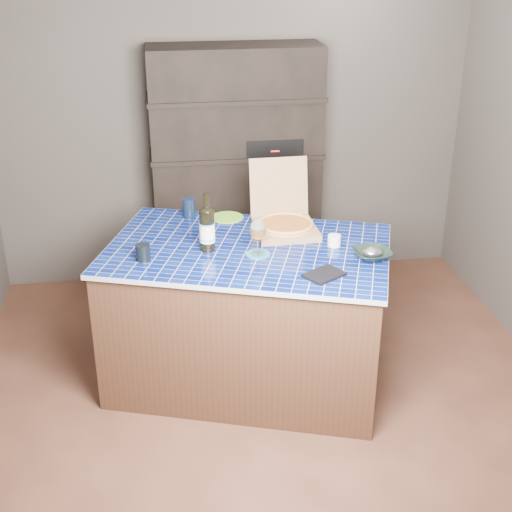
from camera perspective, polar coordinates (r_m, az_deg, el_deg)
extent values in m
plane|color=brown|center=(4.26, 1.07, -11.44)|extent=(3.50, 3.50, 0.00)
plane|color=#453E3B|center=(5.32, -1.94, 11.02)|extent=(3.50, 0.00, 3.50)
plane|color=#453E3B|center=(2.15, 9.08, -11.82)|extent=(3.50, 0.00, 3.50)
cube|color=black|center=(5.21, -1.60, 6.70)|extent=(1.20, 0.40, 1.80)
cube|color=black|center=(5.13, 1.24, 9.05)|extent=(0.40, 0.32, 0.12)
cube|color=#42241A|center=(4.24, -0.64, -4.87)|extent=(1.77, 1.41, 0.84)
cube|color=#05124F|center=(4.04, -0.67, 0.48)|extent=(1.82, 1.46, 0.03)
cube|color=#91684B|center=(4.23, 2.38, 2.13)|extent=(0.37, 0.37, 0.04)
cube|color=#91684B|center=(4.36, 1.84, 5.57)|extent=(0.36, 0.09, 0.35)
cylinder|color=tan|center=(4.22, 2.38, 2.45)|extent=(0.33, 0.33, 0.01)
cylinder|color=maroon|center=(4.22, 2.39, 2.57)|extent=(0.29, 0.29, 0.01)
torus|color=tan|center=(4.22, 2.39, 2.62)|extent=(0.33, 0.33, 0.02)
cylinder|color=black|center=(3.97, -3.93, 2.03)|extent=(0.08, 0.08, 0.24)
ellipsoid|color=black|center=(3.93, -3.98, 3.61)|extent=(0.08, 0.08, 0.05)
cylinder|color=black|center=(3.91, -4.00, 4.37)|extent=(0.03, 0.03, 0.10)
cylinder|color=white|center=(3.97, -3.92, 1.88)|extent=(0.09, 0.09, 0.11)
cylinder|color=#3B8ECA|center=(3.99, -3.91, 1.43)|extent=(0.09, 0.09, 0.01)
cylinder|color=#3B8ECA|center=(3.95, -3.95, 2.62)|extent=(0.09, 0.09, 0.01)
cylinder|color=teal|center=(3.95, 0.16, 0.15)|extent=(0.14, 0.14, 0.01)
cylinder|color=white|center=(3.95, 0.16, 0.23)|extent=(0.08, 0.08, 0.01)
cylinder|color=white|center=(3.93, 0.16, 0.84)|extent=(0.01, 0.01, 0.09)
ellipsoid|color=white|center=(3.89, 0.16, 2.10)|extent=(0.09, 0.09, 0.12)
cylinder|color=#BE721E|center=(3.90, 0.16, 1.95)|extent=(0.07, 0.07, 0.06)
cylinder|color=white|center=(3.88, 0.16, 2.41)|extent=(0.08, 0.08, 0.02)
cylinder|color=black|center=(3.92, -9.04, 0.29)|extent=(0.08, 0.08, 0.09)
cube|color=black|center=(3.73, 5.47, -1.50)|extent=(0.24, 0.23, 0.02)
imported|color=black|center=(3.95, 9.29, 0.14)|extent=(0.22, 0.22, 0.05)
ellipsoid|color=#B5B7C1|center=(3.94, 9.30, 0.34)|extent=(0.11, 0.09, 0.05)
cylinder|color=white|center=(4.07, 6.28, 1.23)|extent=(0.07, 0.07, 0.06)
cylinder|color=black|center=(4.47, -5.39, 3.85)|extent=(0.08, 0.08, 0.12)
cylinder|color=#6EB827|center=(4.46, -2.31, 3.11)|extent=(0.20, 0.20, 0.01)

